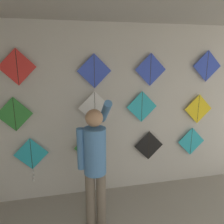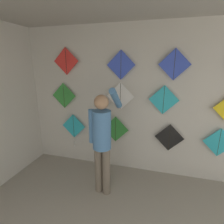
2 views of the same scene
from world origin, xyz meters
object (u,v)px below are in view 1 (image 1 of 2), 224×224
(shopkeeper, at_px, (95,159))
(kite_8, at_px, (17,67))
(kite_6, at_px, (142,107))
(kite_7, at_px, (198,109))
(kite_3, at_px, (191,141))
(kite_4, at_px, (14,114))
(kite_1, at_px, (90,147))
(kite_5, at_px, (95,108))
(kite_11, at_px, (207,66))
(kite_0, at_px, (31,156))
(kite_9, at_px, (94,71))
(kite_2, at_px, (149,146))
(kite_10, at_px, (151,70))

(shopkeeper, relative_size, kite_8, 3.40)
(kite_6, xyz_separation_m, kite_7, (1.05, 0.00, -0.09))
(kite_3, distance_m, kite_4, 3.02)
(kite_1, relative_size, kite_6, 1.00)
(kite_1, height_order, kite_4, kite_4)
(kite_5, bearing_deg, kite_1, 180.00)
(kite_6, relative_size, kite_11, 1.00)
(shopkeeper, distance_m, kite_4, 1.40)
(kite_1, bearing_deg, kite_11, 0.00)
(kite_7, height_order, kite_11, kite_11)
(kite_11, bearing_deg, kite_0, -179.98)
(kite_3, bearing_deg, kite_9, 180.00)
(kite_2, bearing_deg, kite_7, 0.00)
(kite_0, height_order, kite_9, kite_9)
(kite_6, distance_m, kite_11, 1.31)
(kite_9, bearing_deg, kite_4, 180.00)
(shopkeeper, bearing_deg, kite_6, 49.20)
(shopkeeper, bearing_deg, kite_3, 31.10)
(kite_2, height_order, kite_7, kite_7)
(kite_11, bearing_deg, shopkeeper, -159.68)
(kite_5, xyz_separation_m, kite_8, (-1.09, 0.00, 0.64))
(kite_4, relative_size, kite_5, 1.00)
(kite_0, distance_m, kite_7, 2.91)
(kite_4, bearing_deg, kite_3, 0.00)
(kite_5, relative_size, kite_7, 1.00)
(kite_5, xyz_separation_m, kite_7, (1.83, 0.00, -0.11))
(shopkeeper, xyz_separation_m, kite_8, (-0.98, 0.75, 1.15))
(shopkeeper, height_order, kite_1, shopkeeper)
(kite_0, relative_size, kite_8, 1.40)
(kite_9, bearing_deg, kite_2, 0.00)
(kite_2, height_order, kite_5, kite_5)
(kite_2, bearing_deg, kite_11, 0.00)
(kite_2, relative_size, kite_6, 1.00)
(kite_9, bearing_deg, kite_8, 180.00)
(kite_8, bearing_deg, shopkeeper, -37.64)
(kite_1, distance_m, kite_6, 1.08)
(kite_9, xyz_separation_m, kite_10, (0.91, 0.00, 0.01))
(kite_4, relative_size, kite_11, 1.00)
(kite_2, xyz_separation_m, kite_3, (0.82, 0.00, 0.01))
(kite_2, xyz_separation_m, kite_8, (-2.02, 0.00, 1.36))
(kite_6, bearing_deg, kite_4, 180.00)
(kite_3, relative_size, kite_11, 1.00)
(kite_9, bearing_deg, kite_3, 0.00)
(kite_3, relative_size, kite_4, 1.00)
(kite_8, bearing_deg, kite_4, 180.00)
(kite_2, bearing_deg, kite_8, 180.00)
(kite_0, xyz_separation_m, kite_3, (2.77, 0.00, 0.02))
(kite_10, bearing_deg, kite_6, 180.00)
(kite_3, height_order, kite_8, kite_8)
(shopkeeper, height_order, kite_6, shopkeeper)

